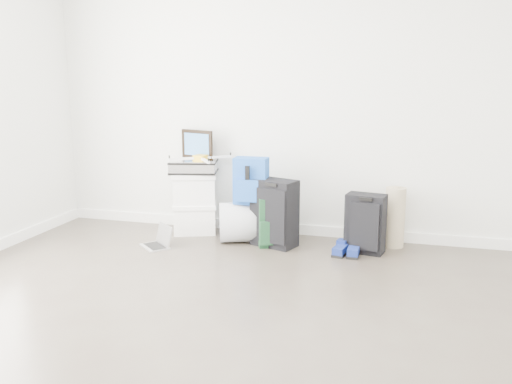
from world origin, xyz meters
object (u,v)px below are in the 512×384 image
(duffel_bag, at_px, (252,222))
(large_suitcase, at_px, (274,213))
(carry_on, at_px, (365,224))
(boxes_stack, at_px, (195,203))
(laptop, at_px, (159,241))
(briefcase, at_px, (194,167))

(duffel_bag, height_order, large_suitcase, large_suitcase)
(large_suitcase, xyz_separation_m, carry_on, (0.81, 0.03, -0.05))
(boxes_stack, height_order, duffel_bag, boxes_stack)
(duffel_bag, bearing_deg, boxes_stack, 147.13)
(large_suitcase, relative_size, laptop, 1.80)
(duffel_bag, height_order, laptop, duffel_bag)
(boxes_stack, bearing_deg, large_suitcase, -34.84)
(briefcase, bearing_deg, large_suitcase, -28.01)
(carry_on, xyz_separation_m, laptop, (-1.80, -0.33, -0.21))
(boxes_stack, distance_m, large_suitcase, 0.89)
(boxes_stack, height_order, large_suitcase, large_suitcase)
(briefcase, distance_m, large_suitcase, 0.95)
(briefcase, distance_m, duffel_bag, 0.79)
(boxes_stack, xyz_separation_m, large_suitcase, (0.86, -0.22, 0.01))
(duffel_bag, bearing_deg, briefcase, 147.13)
(large_suitcase, bearing_deg, duffel_bag, -179.91)
(briefcase, bearing_deg, laptop, -118.40)
(briefcase, bearing_deg, duffel_bag, -25.93)
(large_suitcase, height_order, carry_on, large_suitcase)
(boxes_stack, bearing_deg, laptop, -125.24)
(boxes_stack, height_order, carry_on, boxes_stack)
(large_suitcase, bearing_deg, briefcase, -174.58)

